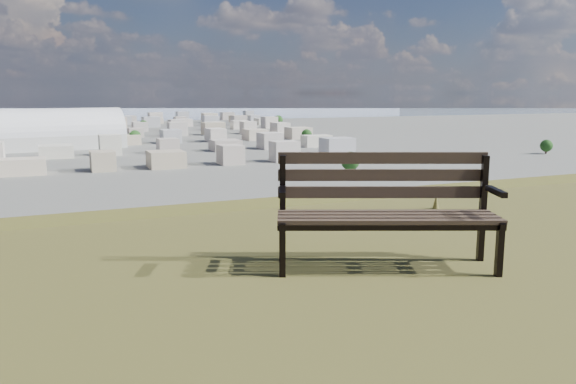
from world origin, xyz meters
name	(u,v)px	position (x,y,z in m)	size (l,w,h in m)	color
park_bench	(386,204)	(0.57, 1.50, 25.51)	(1.80, 1.18, 0.91)	#3D2F23
grass_tufts	(453,346)	(-0.07, -0.12, 25.11)	(12.49, 7.38, 0.28)	brown
arena	(57,136)	(2.16, 290.22, 5.98)	(63.08, 33.65, 25.37)	silver
city_blocks	(51,129)	(0.00, 394.44, 3.50)	(395.00, 361.00, 7.00)	beige
bay_water	(48,112)	(0.00, 900.00, 0.00)	(2400.00, 700.00, 0.12)	#8A9FB0
far_hills	(16,94)	(-60.92, 1402.93, 25.47)	(2050.00, 340.00, 60.00)	#A3ABCB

